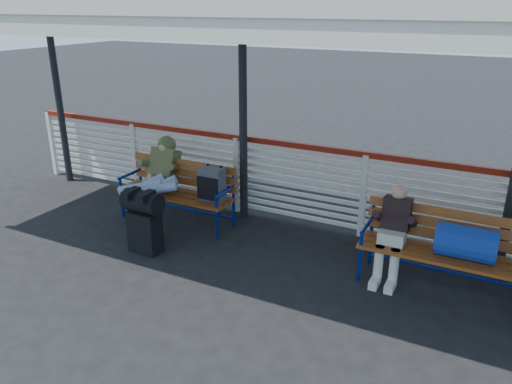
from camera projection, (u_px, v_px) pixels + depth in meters
The scene contains 8 objects.
ground at pixel (312, 302), 5.53m from camera, with size 60.00×60.00×0.00m, color black.
fence at pixel (364, 192), 6.87m from camera, with size 12.08×0.08×1.24m.
canopy at pixel (354, 10), 5.16m from camera, with size 12.60×3.60×3.16m.
luggage_stack at pixel (144, 219), 6.49m from camera, with size 0.52×0.30×0.86m.
bench_left at pixel (190, 185), 7.29m from camera, with size 1.80×0.56×0.95m.
bench_right at pixel (455, 243), 5.54m from camera, with size 1.80×0.56×0.92m.
traveler_man at pixel (154, 181), 7.12m from camera, with size 0.94×1.64×0.77m.
companion_person at pixel (393, 232), 5.84m from camera, with size 0.32×0.66×1.15m.
Camera 1 is at (1.60, -4.49, 3.11)m, focal length 35.00 mm.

